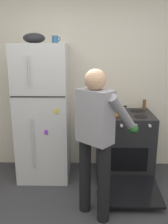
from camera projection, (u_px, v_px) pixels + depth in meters
kitchen_wall_back at (84, 78)px, 3.62m from camera, size 6.00×0.10×2.70m
refrigerator at (44, 113)px, 3.37m from camera, size 0.68×0.72×1.84m
stove_range at (124, 146)px, 3.46m from camera, size 0.76×1.22×0.92m
person_cook at (97, 132)px, 2.51m from camera, size 0.68×0.71×1.60m
red_pot at (114, 110)px, 3.29m from camera, size 0.34×0.24×0.13m
coffee_mug at (55, 39)px, 3.16m from camera, size 0.11×0.08×0.10m
pepper_mill at (144, 105)px, 3.52m from camera, size 0.05×0.05×0.15m
mixing_bowl at (34, 38)px, 3.11m from camera, size 0.28×0.28×0.13m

